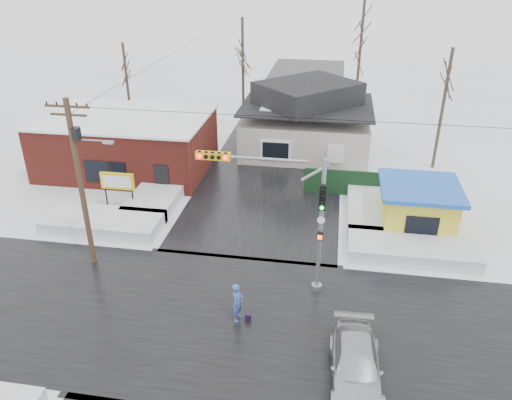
% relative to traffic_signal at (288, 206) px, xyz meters
% --- Properties ---
extents(ground, '(120.00, 120.00, 0.00)m').
position_rel_traffic_signal_xyz_m(ground, '(-2.43, -2.97, -4.54)').
color(ground, white).
rests_on(ground, ground).
extents(road_ns, '(10.00, 120.00, 0.02)m').
position_rel_traffic_signal_xyz_m(road_ns, '(-2.43, -2.97, -4.53)').
color(road_ns, black).
rests_on(road_ns, ground).
extents(road_ew, '(120.00, 10.00, 0.02)m').
position_rel_traffic_signal_xyz_m(road_ew, '(-2.43, -2.97, -4.53)').
color(road_ew, black).
rests_on(road_ew, ground).
extents(snowbank_nw, '(7.00, 3.00, 0.80)m').
position_rel_traffic_signal_xyz_m(snowbank_nw, '(-11.43, 4.03, -4.14)').
color(snowbank_nw, white).
rests_on(snowbank_nw, ground).
extents(snowbank_ne, '(7.00, 3.00, 0.80)m').
position_rel_traffic_signal_xyz_m(snowbank_ne, '(6.57, 4.03, -4.14)').
color(snowbank_ne, white).
rests_on(snowbank_ne, ground).
extents(snowbank_nside_w, '(3.00, 8.00, 0.80)m').
position_rel_traffic_signal_xyz_m(snowbank_nside_w, '(-9.43, 9.03, -4.14)').
color(snowbank_nside_w, white).
rests_on(snowbank_nside_w, ground).
extents(snowbank_nside_e, '(3.00, 8.00, 0.80)m').
position_rel_traffic_signal_xyz_m(snowbank_nside_e, '(4.57, 9.03, -4.14)').
color(snowbank_nside_e, white).
rests_on(snowbank_nside_e, ground).
extents(traffic_signal, '(6.05, 0.68, 7.00)m').
position_rel_traffic_signal_xyz_m(traffic_signal, '(0.00, 0.00, 0.00)').
color(traffic_signal, gray).
rests_on(traffic_signal, ground).
extents(utility_pole, '(3.15, 0.44, 9.00)m').
position_rel_traffic_signal_xyz_m(utility_pole, '(-10.36, 0.53, 0.57)').
color(utility_pole, '#382619').
rests_on(utility_pole, ground).
extents(brick_building, '(12.20, 8.20, 4.12)m').
position_rel_traffic_signal_xyz_m(brick_building, '(-13.43, 13.03, -2.46)').
color(brick_building, maroon).
rests_on(brick_building, ground).
extents(marquee_sign, '(2.20, 0.21, 2.55)m').
position_rel_traffic_signal_xyz_m(marquee_sign, '(-11.43, 6.53, -2.62)').
color(marquee_sign, black).
rests_on(marquee_sign, ground).
extents(house, '(10.40, 8.40, 5.76)m').
position_rel_traffic_signal_xyz_m(house, '(-0.43, 19.03, -1.92)').
color(house, beige).
rests_on(house, ground).
extents(kiosk, '(4.60, 4.60, 2.88)m').
position_rel_traffic_signal_xyz_m(kiosk, '(7.07, 7.03, -3.08)').
color(kiosk, yellow).
rests_on(kiosk, ground).
extents(fence, '(8.00, 0.12, 1.80)m').
position_rel_traffic_signal_xyz_m(fence, '(4.07, 11.03, -3.64)').
color(fence, black).
rests_on(fence, ground).
extents(tree_far_left, '(3.00, 3.00, 10.00)m').
position_rel_traffic_signal_xyz_m(tree_far_left, '(-6.43, 23.03, 3.41)').
color(tree_far_left, '#332821').
rests_on(tree_far_left, ground).
extents(tree_far_mid, '(3.00, 3.00, 12.00)m').
position_rel_traffic_signal_xyz_m(tree_far_mid, '(3.57, 25.03, 5.00)').
color(tree_far_mid, '#332821').
rests_on(tree_far_mid, ground).
extents(tree_far_right, '(3.00, 3.00, 9.00)m').
position_rel_traffic_signal_xyz_m(tree_far_right, '(9.57, 17.03, 2.62)').
color(tree_far_right, '#332821').
rests_on(tree_far_right, ground).
extents(tree_far_west, '(3.00, 3.00, 8.00)m').
position_rel_traffic_signal_xyz_m(tree_far_west, '(-16.43, 21.03, 1.82)').
color(tree_far_west, '#332821').
rests_on(tree_far_west, ground).
extents(pedestrian, '(0.59, 0.78, 1.90)m').
position_rel_traffic_signal_xyz_m(pedestrian, '(-1.85, -2.80, -3.59)').
color(pedestrian, '#3955A1').
rests_on(pedestrian, ground).
extents(car, '(2.16, 4.92, 1.41)m').
position_rel_traffic_signal_xyz_m(car, '(3.35, -5.54, -3.84)').
color(car, '#B6BBBE').
rests_on(car, ground).
extents(shopping_bag, '(0.30, 0.17, 0.35)m').
position_rel_traffic_signal_xyz_m(shopping_bag, '(-1.36, -2.88, -4.36)').
color(shopping_bag, black).
rests_on(shopping_bag, ground).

